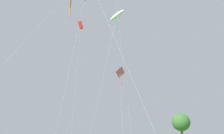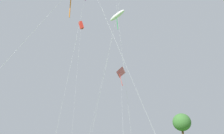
{
  "view_description": "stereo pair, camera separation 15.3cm",
  "coord_description": "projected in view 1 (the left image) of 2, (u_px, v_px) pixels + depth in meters",
  "views": [
    {
      "loc": [
        -11.74,
        -14.85,
        1.54
      ],
      "look_at": [
        -0.84,
        7.88,
        10.05
      ],
      "focal_mm": 35.77,
      "sensor_mm": 36.0,
      "label": 1
    },
    {
      "loc": [
        -11.6,
        -14.92,
        1.54
      ],
      "look_at": [
        -0.84,
        7.88,
        10.05
      ],
      "focal_mm": 35.77,
      "sensor_mm": 36.0,
      "label": 2
    }
  ],
  "objects": [
    {
      "name": "kite_flying_8",
      "position": [
        117.0,
        16.0,
        36.8
      ],
      "size": [
        3.88,
        6.95,
        22.15
      ],
      "color": "silver",
      "rests_on": "ground"
    },
    {
      "name": "kite_flying_0",
      "position": [
        120.0,
        73.0,
        47.17
      ],
      "size": [
        5.85,
        11.06,
        16.32
      ],
      "color": "silver",
      "rests_on": "ground"
    },
    {
      "name": "kite_flying_3",
      "position": [
        81.0,
        25.0,
        59.74
      ],
      "size": [
        3.94,
        8.59,
        32.45
      ],
      "color": "silver",
      "rests_on": "ground"
    },
    {
      "name": "park_tree_1",
      "position": [
        181.0,
        122.0,
        47.19
      ],
      "size": [
        3.81,
        3.81,
        7.37
      ],
      "color": "brown",
      "rests_on": "ground"
    }
  ]
}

